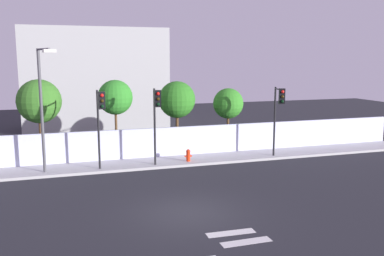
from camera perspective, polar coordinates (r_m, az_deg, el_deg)
The scene contains 13 objects.
ground_plane at distance 17.41m, azimuth -0.56°, elevation -11.39°, with size 80.00×80.00×0.00m, color #25262C.
sidewalk at distance 24.99m, azimuth -6.06°, elevation -4.80°, with size 36.00×2.40×0.15m, color #B3B3B3.
perimeter_wall at distance 26.01m, azimuth -6.66°, elevation -2.05°, with size 36.00×0.18×1.80m, color silver.
traffic_light_left at distance 22.69m, azimuth -12.33°, elevation 2.01°, with size 0.36×1.50×4.36m.
traffic_light_center at distance 25.75m, azimuth 11.66°, elevation 2.84°, with size 0.58×1.65×4.32m.
traffic_light_right at distance 23.09m, azimuth -4.85°, elevation 2.37°, with size 0.36×1.61×4.38m.
street_lamp_curbside at distance 23.13m, azimuth -19.60°, elevation 3.62°, with size 0.99×2.23×6.54m.
fire_hydrant at distance 25.02m, azimuth -0.51°, elevation -3.65°, with size 0.44×0.26×0.72m.
roadside_tree_leftmost at distance 26.53m, azimuth -20.01°, elevation 3.39°, with size 2.60×2.60×4.99m.
roadside_tree_midleft at distance 26.69m, azimuth -10.36°, elevation 4.08°, with size 2.17×2.17×4.88m.
roadside_tree_midright at distance 27.49m, azimuth -2.05°, elevation 3.83°, with size 2.40×2.40×4.74m.
roadside_tree_rightmost at distance 28.70m, azimuth 4.93°, elevation 3.31°, with size 2.07×2.07×4.21m.
low_building_distant at distance 39.23m, azimuth -12.99°, elevation 6.56°, with size 12.40×6.00×8.82m, color #ABABAB.
Camera 1 is at (-4.73, -15.57, 6.17)m, focal length 39.35 mm.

